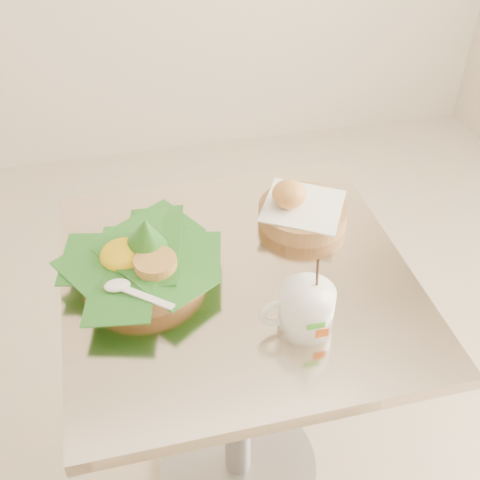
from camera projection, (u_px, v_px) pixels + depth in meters
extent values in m
cylinder|color=gray|center=(238.00, 465.00, 1.69)|extent=(0.44, 0.44, 0.03)
cylinder|color=gray|center=(238.00, 388.00, 1.46)|extent=(0.07, 0.07, 0.69)
cube|color=beige|center=(237.00, 280.00, 1.23)|extent=(0.70, 0.70, 0.03)
cylinder|color=#A97848|center=(143.00, 266.00, 1.21)|extent=(0.25, 0.25, 0.04)
cone|color=#1D5618|center=(146.00, 236.00, 1.17)|extent=(0.11, 0.13, 0.13)
ellipsoid|color=yellow|center=(124.00, 255.00, 1.20)|extent=(0.09, 0.09, 0.05)
cylinder|color=#CC9347|center=(155.00, 263.00, 1.16)|extent=(0.08, 0.08, 0.02)
cylinder|color=#A97848|center=(303.00, 213.00, 1.35)|extent=(0.20, 0.20, 0.04)
cube|color=white|center=(303.00, 206.00, 1.33)|extent=(0.23, 0.23, 0.01)
ellipsoid|color=#B8652A|center=(289.00, 194.00, 1.31)|extent=(0.08, 0.08, 0.06)
cylinder|color=white|center=(306.00, 309.00, 1.09)|extent=(0.10, 0.10, 0.09)
torus|color=white|center=(276.00, 313.00, 1.08)|extent=(0.06, 0.01, 0.06)
cylinder|color=#4A2B15|center=(308.00, 293.00, 1.06)|extent=(0.09, 0.09, 0.01)
cylinder|color=black|center=(317.00, 279.00, 1.05)|extent=(0.03, 0.05, 0.13)
cube|color=green|center=(316.00, 326.00, 1.04)|extent=(0.03, 0.00, 0.01)
cube|color=orange|center=(322.00, 333.00, 1.06)|extent=(0.02, 0.00, 0.02)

